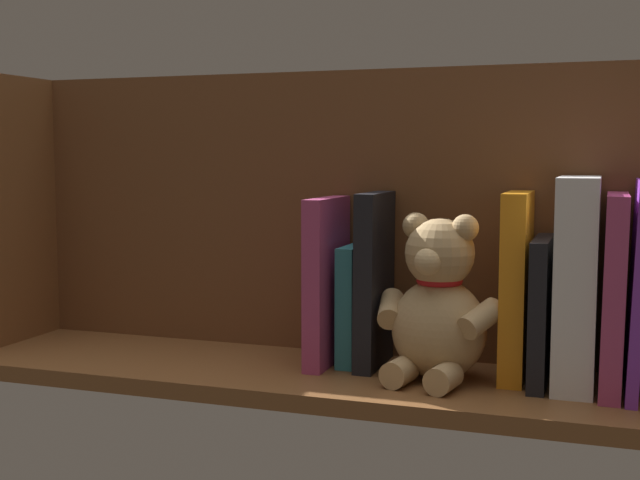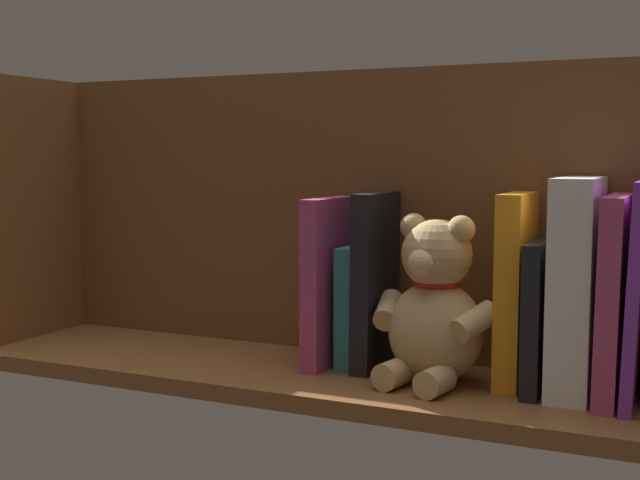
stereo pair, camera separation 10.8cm
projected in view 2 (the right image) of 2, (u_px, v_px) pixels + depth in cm
name	position (u px, v px, depth cm)	size (l,w,h in cm)	color
ground_plane	(320.00, 376.00, 110.23)	(102.63, 25.55, 2.20)	brown
shelf_back_panel	(351.00, 213.00, 117.61)	(102.63, 1.50, 39.84)	brown
shelf_side_divider	(31.00, 208.00, 128.71)	(2.40, 19.55, 39.84)	brown
book_2	(638.00, 292.00, 94.04)	(1.38, 15.54, 25.23)	purple
book_3	(614.00, 298.00, 95.36)	(2.46, 15.17, 23.55)	#B23F72
dictionary_thick_white	(576.00, 286.00, 97.47)	(4.82, 14.02, 25.51)	white
book_4	(540.00, 315.00, 99.68)	(2.07, 13.95, 18.01)	black
book_5	(516.00, 289.00, 101.69)	(2.99, 11.80, 23.52)	orange
teddy_bear	(435.00, 309.00, 102.25)	(16.66, 14.94, 20.91)	tan
book_6	(375.00, 281.00, 109.47)	(2.53, 11.66, 23.20)	black
book_7	(356.00, 305.00, 111.89)	(2.32, 9.93, 16.01)	teal
book_8	(331.00, 281.00, 111.39)	(2.46, 13.11, 22.45)	#B23F72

